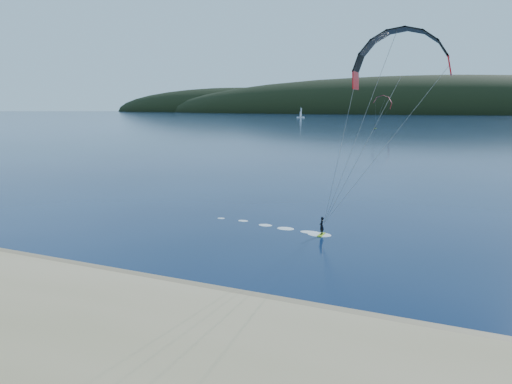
# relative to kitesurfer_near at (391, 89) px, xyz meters

# --- Properties ---
(ground) EXTENTS (1800.00, 1800.00, 0.00)m
(ground) POSITION_rel_kitesurfer_near_xyz_m (-9.26, -14.04, -11.53)
(ground) COLOR #071735
(ground) RESTS_ON ground
(wet_sand) EXTENTS (220.00, 2.50, 0.10)m
(wet_sand) POSITION_rel_kitesurfer_near_xyz_m (-9.26, -9.54, -11.48)
(wet_sand) COLOR #997959
(wet_sand) RESTS_ON ground
(headland) EXTENTS (1200.00, 310.00, 140.00)m
(headland) POSITION_rel_kitesurfer_near_xyz_m (-8.63, 731.25, -11.53)
(headland) COLOR black
(headland) RESTS_ON ground
(kitesurfer_near) EXTENTS (19.99, 8.10, 14.36)m
(kitesurfer_near) POSITION_rel_kitesurfer_near_xyz_m (0.00, 0.00, 0.00)
(kitesurfer_near) COLOR #BAE31A
(kitesurfer_near) RESTS_ON ground
(kitesurfer_far) EXTENTS (9.08, 7.15, 14.53)m
(kitesurfer_far) POSITION_rel_kitesurfer_near_xyz_m (-28.45, 189.03, -0.45)
(kitesurfer_far) COLOR #BAE31A
(kitesurfer_far) RESTS_ON ground
(sailboat) EXTENTS (7.18, 4.58, 10.14)m
(sailboat) POSITION_rel_kitesurfer_near_xyz_m (-129.50, 378.88, -10.78)
(sailboat) COLOR white
(sailboat) RESTS_ON ground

